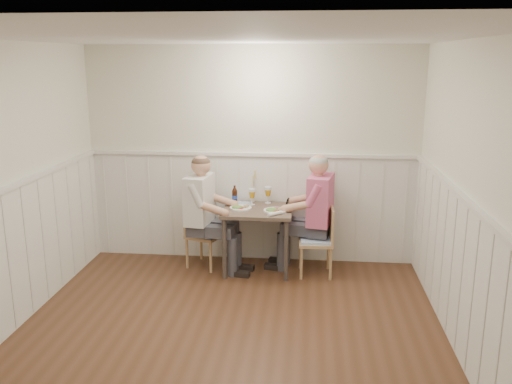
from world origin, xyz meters
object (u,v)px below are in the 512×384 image
dining_table (258,218)px  beer_bottle (235,196)px  chair_right (320,238)px  chair_left (202,231)px  grass_vase (253,187)px  man_in_pink (316,223)px  diner_cream (203,222)px

dining_table → beer_bottle: (-0.29, 0.18, 0.21)m
beer_bottle → dining_table: bearing=-31.6°
chair_right → chair_left: chair_right is taller
dining_table → grass_vase: 0.44m
man_in_pink → diner_cream: man_in_pink is taller
chair_left → grass_vase: size_ratio=1.96×
chair_right → grass_vase: size_ratio=1.98×
diner_cream → grass_vase: (0.54, 0.37, 0.35)m
grass_vase → chair_left: bearing=-158.6°
dining_table → chair_right: size_ratio=0.98×
dining_table → chair_right: (0.73, -0.07, -0.20)m
chair_left → beer_bottle: size_ratio=3.52×
dining_table → chair_right: bearing=-5.3°
chair_right → man_in_pink: 0.19m
dining_table → grass_vase: size_ratio=1.94×
diner_cream → beer_bottle: bearing=35.3°
man_in_pink → grass_vase: man_in_pink is taller
chair_left → man_in_pink: size_ratio=0.57×
chair_right → chair_left: (-1.41, 0.15, -0.01)m
chair_left → beer_bottle: 0.58m
grass_vase → beer_bottle: bearing=-147.0°
man_in_pink → beer_bottle: man_in_pink is taller
grass_vase → chair_right: bearing=-24.8°
diner_cream → beer_bottle: diner_cream is taller
diner_cream → grass_vase: size_ratio=3.41×
dining_table → chair_left: size_ratio=0.99×
man_in_pink → chair_right: bearing=-63.3°
dining_table → diner_cream: diner_cream is taller
man_in_pink → beer_bottle: (-0.97, 0.14, 0.26)m
chair_right → diner_cream: 1.36m
chair_right → chair_left: 1.41m
chair_left → man_in_pink: (1.35, -0.04, 0.16)m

